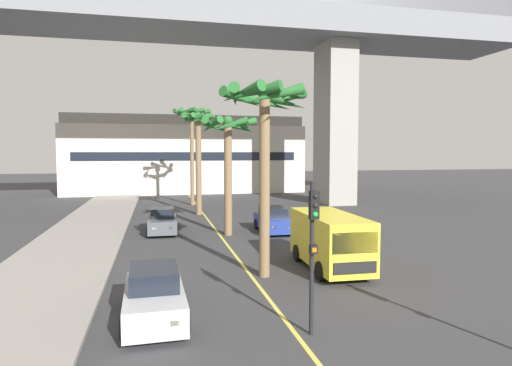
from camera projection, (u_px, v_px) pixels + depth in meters
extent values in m
cube|color=gray|center=(44.00, 279.00, 16.91)|extent=(4.80, 80.00, 0.15)
cube|color=#DBCC4C|center=(219.00, 235.00, 26.48)|extent=(0.14, 56.00, 0.01)
cube|color=slate|center=(196.00, 21.00, 38.76)|extent=(62.88, 8.00, 2.40)
cube|color=#525357|center=(193.00, 10.00, 42.22)|extent=(62.88, 0.50, 1.80)
cube|color=gray|center=(335.00, 124.00, 42.36)|extent=(2.80, 4.40, 15.51)
cube|color=beige|center=(186.00, 159.00, 55.09)|extent=(28.91, 8.00, 8.26)
cube|color=#9C998D|center=(186.00, 122.00, 54.76)|extent=(28.33, 7.20, 1.20)
cube|color=black|center=(188.00, 156.00, 51.15)|extent=(26.02, 0.04, 1.00)
cube|color=#B7BABF|center=(154.00, 301.00, 12.98)|extent=(1.80, 4.14, 0.80)
cube|color=black|center=(154.00, 277.00, 13.08)|extent=(1.44, 2.08, 0.60)
cube|color=#F2EDCC|center=(175.00, 323.00, 11.15)|extent=(0.24, 0.09, 0.14)
cube|color=#F2EDCC|center=(137.00, 327.00, 10.92)|extent=(0.24, 0.09, 0.14)
cylinder|color=black|center=(186.00, 323.00, 11.97)|extent=(0.24, 0.65, 0.64)
cylinder|color=black|center=(124.00, 328.00, 11.57)|extent=(0.24, 0.65, 0.64)
cylinder|color=black|center=(179.00, 294.00, 14.43)|extent=(0.24, 0.65, 0.64)
cylinder|color=black|center=(128.00, 298.00, 14.03)|extent=(0.24, 0.65, 0.64)
cube|color=#4C5156|center=(163.00, 223.00, 27.11)|extent=(1.77, 4.13, 0.80)
cube|color=black|center=(162.00, 212.00, 27.21)|extent=(1.43, 2.07, 0.60)
cube|color=#F2EDCC|center=(171.00, 228.00, 25.24)|extent=(0.24, 0.08, 0.14)
cube|color=#F2EDCC|center=(154.00, 228.00, 25.05)|extent=(0.24, 0.08, 0.14)
cylinder|color=black|center=(176.00, 231.00, 26.05)|extent=(0.23, 0.64, 0.64)
cylinder|color=black|center=(149.00, 232.00, 25.72)|extent=(0.23, 0.64, 0.64)
cylinder|color=black|center=(175.00, 224.00, 28.54)|extent=(0.23, 0.64, 0.64)
cylinder|color=black|center=(150.00, 225.00, 28.21)|extent=(0.23, 0.64, 0.64)
cube|color=navy|center=(273.00, 223.00, 27.41)|extent=(1.77, 4.13, 0.80)
cube|color=black|center=(273.00, 212.00, 27.51)|extent=(1.43, 2.07, 0.60)
cube|color=#F2EDCC|center=(289.00, 227.00, 25.54)|extent=(0.24, 0.08, 0.14)
cube|color=#F2EDCC|center=(274.00, 228.00, 25.35)|extent=(0.24, 0.08, 0.14)
cylinder|color=black|center=(291.00, 230.00, 26.36)|extent=(0.23, 0.64, 0.64)
cylinder|color=black|center=(265.00, 231.00, 26.02)|extent=(0.23, 0.64, 0.64)
cylinder|color=black|center=(280.00, 223.00, 28.84)|extent=(0.23, 0.64, 0.64)
cylinder|color=black|center=(256.00, 224.00, 28.50)|extent=(0.23, 0.64, 0.64)
cube|color=yellow|center=(330.00, 239.00, 18.61)|extent=(2.14, 5.25, 2.10)
cube|color=black|center=(355.00, 243.00, 16.08)|extent=(1.80, 0.13, 0.80)
cube|color=black|center=(355.00, 268.00, 16.09)|extent=(1.70, 0.11, 0.44)
cylinder|color=black|center=(366.00, 268.00, 17.34)|extent=(0.28, 0.77, 0.76)
cylinder|color=black|center=(321.00, 271.00, 16.96)|extent=(0.28, 0.77, 0.76)
cylinder|color=black|center=(337.00, 251.00, 20.39)|extent=(0.28, 0.77, 0.76)
cylinder|color=black|center=(298.00, 253.00, 20.02)|extent=(0.28, 0.77, 0.76)
cylinder|color=black|center=(312.00, 259.00, 11.81)|extent=(0.12, 0.12, 4.20)
cube|color=black|center=(314.00, 205.00, 11.57)|extent=(0.24, 0.20, 0.76)
sphere|color=black|center=(315.00, 196.00, 11.46)|extent=(0.14, 0.14, 0.14)
sphere|color=black|center=(315.00, 205.00, 11.48)|extent=(0.14, 0.14, 0.14)
sphere|color=#19D83F|center=(315.00, 214.00, 11.49)|extent=(0.14, 0.14, 0.14)
cube|color=black|center=(313.00, 249.00, 11.68)|extent=(0.20, 0.16, 0.24)
cube|color=orange|center=(314.00, 250.00, 11.60)|extent=(0.12, 0.03, 0.12)
cylinder|color=brown|center=(192.00, 159.00, 41.01)|extent=(0.36, 0.36, 8.75)
sphere|color=#236028|center=(192.00, 111.00, 40.69)|extent=(0.60, 0.60, 0.60)
cone|color=#236028|center=(204.00, 114.00, 40.82)|extent=(0.76, 2.40, 0.99)
cone|color=#236028|center=(199.00, 114.00, 41.73)|extent=(2.06, 1.90, 0.91)
cone|color=#236028|center=(191.00, 115.00, 41.85)|extent=(2.37, 0.49, 0.99)
cone|color=#236028|center=(183.00, 115.00, 41.42)|extent=(2.10, 1.84, 1.02)
cone|color=#236028|center=(179.00, 113.00, 40.32)|extent=(0.72, 2.40, 0.93)
cone|color=#236028|center=(185.00, 112.00, 39.65)|extent=(2.15, 1.79, 0.80)
cone|color=#236028|center=(192.00, 111.00, 39.56)|extent=(2.38, 0.54, 0.79)
cone|color=#236028|center=(201.00, 112.00, 40.10)|extent=(1.97, 2.00, 0.85)
cylinder|color=brown|center=(228.00, 180.00, 26.12)|extent=(0.47, 0.47, 6.72)
sphere|color=#236028|center=(228.00, 121.00, 25.87)|extent=(0.60, 0.60, 0.60)
cone|color=#236028|center=(246.00, 127.00, 26.28)|extent=(0.71, 2.33, 1.08)
cone|color=#236028|center=(239.00, 127.00, 26.83)|extent=(1.90, 1.97, 1.06)
cone|color=#236028|center=(219.00, 128.00, 26.85)|extent=(2.30, 1.20, 1.12)
cone|color=#236028|center=(209.00, 124.00, 25.98)|extent=(1.12, 2.33, 0.80)
cone|color=#236028|center=(211.00, 126.00, 25.25)|extent=(1.26, 2.30, 1.06)
cone|color=#236028|center=(229.00, 125.00, 24.77)|extent=(2.33, 0.69, 1.07)
cone|color=#236028|center=(241.00, 124.00, 25.11)|extent=(2.17, 1.64, 0.91)
cylinder|color=brown|center=(199.00, 166.00, 34.84)|extent=(0.47, 0.47, 7.77)
sphere|color=#236028|center=(198.00, 116.00, 34.56)|extent=(0.60, 0.60, 0.60)
cone|color=#236028|center=(209.00, 120.00, 34.85)|extent=(0.61, 1.79, 1.04)
cone|color=#236028|center=(204.00, 119.00, 35.32)|extent=(1.60, 1.52, 0.89)
cone|color=#236028|center=(200.00, 121.00, 35.44)|extent=(1.82, 0.84, 1.01)
cone|color=#236028|center=(192.00, 119.00, 35.21)|extent=(1.76, 1.25, 0.87)
cone|color=#236028|center=(188.00, 120.00, 34.73)|extent=(1.10, 1.80, 0.98)
cone|color=#236028|center=(189.00, 119.00, 34.06)|extent=(1.14, 1.79, 1.00)
cone|color=#236028|center=(194.00, 119.00, 33.75)|extent=(1.77, 1.18, 1.02)
cone|color=#236028|center=(201.00, 119.00, 33.80)|extent=(1.82, 0.79, 0.98)
cone|color=#236028|center=(207.00, 118.00, 34.22)|extent=(1.42, 1.68, 0.81)
cylinder|color=brown|center=(264.00, 187.00, 17.31)|extent=(0.42, 0.42, 7.23)
sphere|color=#236028|center=(265.00, 91.00, 17.04)|extent=(0.60, 0.60, 0.60)
cone|color=#236028|center=(293.00, 97.00, 17.26)|extent=(0.56, 2.39, 0.78)
cone|color=#236028|center=(284.00, 102.00, 17.89)|extent=(1.62, 2.24, 1.07)
cone|color=#236028|center=(264.00, 103.00, 18.23)|extent=(2.41, 0.96, 1.02)
cone|color=#236028|center=(242.00, 99.00, 17.79)|extent=(2.14, 1.81, 0.84)
cone|color=#236028|center=(235.00, 97.00, 17.03)|extent=(0.90, 2.41, 0.84)
cone|color=#236028|center=(241.00, 94.00, 16.30)|extent=(1.49, 2.31, 0.80)
cone|color=#236028|center=(252.00, 93.00, 16.00)|extent=(2.15, 1.79, 0.82)
cone|color=#236028|center=(274.00, 95.00, 15.94)|extent=(2.39, 0.56, 0.99)
cone|color=#236028|center=(293.00, 96.00, 16.57)|extent=(1.80, 2.15, 0.91)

